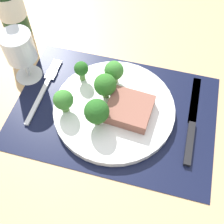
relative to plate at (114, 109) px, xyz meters
The scene contains 13 objects.
ground_plane 2.60cm from the plate, ahead, with size 140.00×110.00×3.00cm, color tan.
placemat 0.95cm from the plate, ahead, with size 44.12×30.40×0.30cm, color black.
plate is the anchor object (origin of this frame).
steak 4.08cm from the plate, 10.10° to the right, with size 9.11×8.48×2.59cm, color #8C5647.
broccoli_front_edge 7.06cm from the plate, 117.17° to the right, with size 5.05×5.05×6.63cm.
broccoli_back_left 11.26cm from the plate, 161.25° to the right, with size 4.20×4.20×5.70cm.
broccoli_center 8.24cm from the plate, 105.06° to the left, with size 4.26×4.26×5.81cm.
broccoli_near_fork 5.83cm from the plate, 138.50° to the left, with size 4.79×4.79×6.41cm.
broccoli_near_steak 11.35cm from the plate, 147.99° to the left, with size 3.22×3.22×5.12cm.
fork 17.24cm from the plate, behind, with size 2.40×19.20×0.50cm.
knife 16.97cm from the plate, ahead, with size 1.80×23.00×0.80cm.
wine_bottle 37.66cm from the plate, 149.58° to the left, with size 7.00×7.00×27.12cm.
wine_glass 24.05cm from the plate, 168.09° to the left, with size 6.73×6.73×12.63cm.
Camera 1 is at (8.11, -32.30, 52.16)cm, focal length 44.79 mm.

